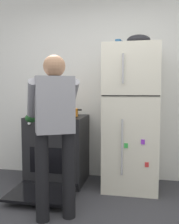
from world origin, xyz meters
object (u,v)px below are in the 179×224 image
Objects in this scene: stove_range at (57,150)px; coffee_mug at (118,43)px; person_cook at (54,122)px; mixing_bowl at (139,40)px; refrigerator at (131,118)px; pepper_mill at (42,109)px; red_pot at (68,112)px.

coffee_mug is at bearing 4.76° from stove_range.
person_cook is 1.56m from mixing_bowl.
mixing_bowl is (0.26, -0.05, 0.02)m from coffee_mug.
stove_range is (-0.99, -0.02, -0.47)m from refrigerator.
pepper_mill is at bearing 171.19° from refrigerator.
refrigerator is 1.14× the size of person_cook.
person_cook reaches higher than pepper_mill.
refrigerator reaches higher than pepper_mill.
refrigerator is 1.49× the size of stove_range.
refrigerator is 6.25× the size of mixing_bowl.
stove_range is at bearing 107.09° from person_cook.
red_pot is at bearing -176.59° from refrigerator.
stove_range is 3.24× the size of red_pot.
mixing_bowl is at bearing 0.96° from stove_range.
red_pot is (-0.13, 0.92, 0.01)m from person_cook.
stove_range is at bearing -175.24° from coffee_mug.
mixing_bowl is (0.08, 0.00, 0.98)m from refrigerator.
red_pot is (-0.83, -0.05, 0.06)m from refrigerator.
stove_range is at bearing 168.68° from red_pot.
person_cook is at bearing -81.82° from red_pot.
refrigerator reaches higher than person_cook.
coffee_mug reaches higher than person_cook.
coffee_mug is 0.76× the size of pepper_mill.
refrigerator reaches higher than red_pot.
red_pot is 1.29× the size of mixing_bowl.
pepper_mill is at bearing 144.00° from stove_range.
coffee_mug is (0.66, 0.10, 0.90)m from red_pot.
person_cook is at bearing -128.91° from mixing_bowl.
stove_range is 0.66m from pepper_mill.
stove_range is 10.93× the size of coffee_mug.
stove_range is 8.35× the size of pepper_mill.
person_cook is at bearing -72.91° from stove_range.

